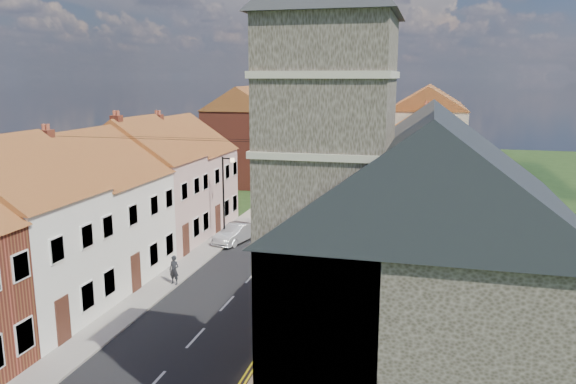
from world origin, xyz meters
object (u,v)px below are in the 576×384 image
(car_far_b, at_px, (335,198))
(pedestrian_right_b, at_px, (321,255))
(pedestrian_right, at_px, (266,341))
(car_distant, at_px, (336,165))
(church, at_px, (414,244))
(car_mid, at_px, (236,233))
(pedestrian_left, at_px, (174,270))
(lamppost, at_px, (225,194))
(car_far, at_px, (317,182))

(car_far_b, bearing_deg, pedestrian_right_b, 116.28)
(pedestrian_right, bearing_deg, car_distant, -81.49)
(church, height_order, car_distant, church)
(car_mid, xyz_separation_m, pedestrian_right, (6.90, -15.87, 0.34))
(pedestrian_left, height_order, pedestrian_right_b, pedestrian_right_b)
(lamppost, distance_m, car_far_b, 15.25)
(church, bearing_deg, pedestrian_right_b, 113.76)
(car_distant, distance_m, car_far_b, 20.01)
(church, relative_size, pedestrian_right, 8.58)
(lamppost, xyz_separation_m, pedestrian_right, (7.51, -15.40, -2.53))
(lamppost, xyz_separation_m, car_far_b, (5.31, 14.00, -2.89))
(lamppost, relative_size, car_mid, 1.49)
(pedestrian_right, relative_size, pedestrian_right_b, 1.01)
(car_distant, height_order, pedestrian_right, pedestrian_right)
(pedestrian_left, height_order, pedestrian_right, pedestrian_right)
(lamppost, distance_m, pedestrian_left, 8.77)
(pedestrian_left, bearing_deg, car_far_b, 86.37)
(car_distant, height_order, pedestrian_right_b, pedestrian_right_b)
(pedestrian_right, height_order, car_far_b, pedestrian_right)
(car_far_b, bearing_deg, car_distant, -61.66)
(pedestrian_right, bearing_deg, church, 169.62)
(pedestrian_right_b, bearing_deg, car_mid, -13.28)
(pedestrian_right, bearing_deg, lamppost, -61.72)
(lamppost, bearing_deg, car_distant, 86.36)
(car_far, height_order, pedestrian_right_b, pedestrian_right_b)
(car_distant, bearing_deg, car_far, -102.08)
(pedestrian_right, xyz_separation_m, pedestrian_right_b, (0.00, 11.58, -0.01))
(car_distant, bearing_deg, church, -90.49)
(car_mid, xyz_separation_m, pedestrian_left, (-0.50, -8.83, 0.28))
(pedestrian_left, distance_m, car_far_b, 22.97)
(lamppost, relative_size, car_far_b, 1.35)
(lamppost, distance_m, car_mid, 2.97)
(car_mid, height_order, car_far_b, car_mid)
(church, bearing_deg, car_far_b, 104.37)
(car_far_b, xyz_separation_m, pedestrian_right_b, (2.20, -17.82, 0.35))
(car_far, distance_m, pedestrian_left, 29.45)
(church, height_order, pedestrian_right_b, church)
(pedestrian_right, relative_size, car_far_b, 0.40)
(car_mid, relative_size, car_distant, 1.05)
(church, height_order, lamppost, church)
(pedestrian_right, bearing_deg, pedestrian_right_b, -87.72)
(car_far, xyz_separation_m, car_far_b, (3.00, -6.99, -0.07))
(car_far, xyz_separation_m, pedestrian_left, (-2.20, -29.37, 0.22))
(church, relative_size, pedestrian_left, 9.27)
(pedestrian_right_b, bearing_deg, car_far_b, -64.42)
(church, distance_m, lamppost, 21.38)
(car_mid, distance_m, car_far_b, 14.33)
(church, bearing_deg, pedestrian_left, 147.55)
(church, height_order, car_far, church)
(car_far, distance_m, car_far_b, 7.61)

